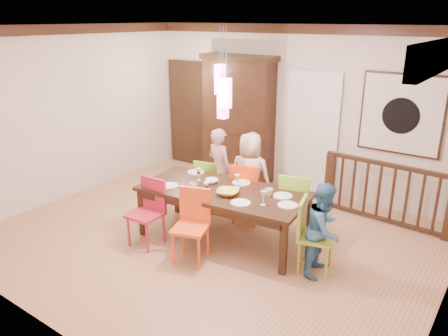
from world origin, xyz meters
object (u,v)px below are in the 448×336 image
Objects in this scene: chair_far_left at (210,181)px; dining_table at (223,195)px; balustrade at (386,192)px; chair_end_right at (317,231)px; person_far_left at (220,169)px; china_hutch at (238,118)px; person_end_right at (324,229)px; person_far_mid at (250,176)px.

dining_table is at bearing 125.57° from chair_far_left.
chair_end_right is at bearing -95.72° from balustrade.
china_hutch is at bearing -54.51° from person_far_left.
chair_far_left is (-0.76, 0.69, -0.17)m from dining_table.
person_end_right is at bearing -38.92° from china_hutch.
person_end_right is at bearing -106.53° from chair_end_right.
chair_end_right is (2.16, -0.67, 0.03)m from chair_far_left.
person_end_right reaches higher than balustrade.
person_end_right is (2.25, -0.68, 0.08)m from chair_far_left.
balustrade is 1.88m from person_end_right.
china_hutch is 1.58m from person_far_left.
china_hutch reaches higher than chair_far_left.
chair_far_left is at bearing 58.34° from chair_end_right.
person_far_left is at bearing -132.18° from chair_far_left.
person_end_right is (-0.20, -1.86, 0.09)m from balustrade.
china_hutch is 3.04m from balustrade.
dining_table is at bearing -128.85° from balustrade.
person_far_left is at bearing -13.44° from person_far_mid.
chair_end_right is 0.67× the size of person_far_mid.
chair_end_right is 2.23m from person_far_left.
chair_far_left is 0.24m from person_far_left.
chair_far_left is 0.64× the size of person_far_mid.
balustrade is 1.68× the size of person_end_right.
balustrade is (2.94, -0.35, -0.69)m from china_hutch.
person_far_left is 1.16× the size of person_end_right.
dining_table is at bearing 141.81° from person_far_left.
person_far_mid reaches higher than person_end_right.
china_hutch reaches higher than dining_table.
china_hutch reaches higher than balustrade.
china_hutch is at bearing -64.11° from person_far_mid.
person_end_right is (0.09, -0.00, 0.06)m from chair_end_right.
dining_table is 1.77× the size of person_far_mid.
dining_table is 2.65× the size of chair_end_right.
person_end_right is (2.17, -0.82, -0.09)m from person_far_left.
dining_table is at bearing 82.66° from person_far_mid.
person_far_mid is (0.66, 0.15, 0.18)m from chair_far_left.
person_far_mid reaches higher than person_far_left.
china_hutch is (-2.64, 2.21, 0.66)m from chair_end_right.
china_hutch reaches higher than person_far_left.
china_hutch is (-0.49, 1.53, 0.68)m from chair_far_left.
person_far_mid reaches higher than chair_end_right.
person_end_right is at bearing 172.20° from person_far_left.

